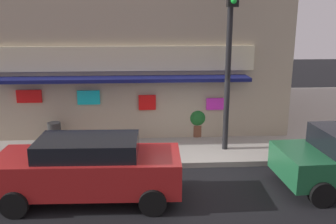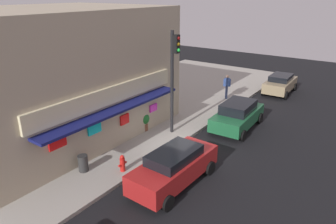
{
  "view_description": "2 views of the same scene",
  "coord_description": "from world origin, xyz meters",
  "px_view_note": "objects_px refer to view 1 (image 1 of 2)",
  "views": [
    {
      "loc": [
        -1.38,
        -10.3,
        4.46
      ],
      "look_at": [
        -0.66,
        1.97,
        1.26
      ],
      "focal_mm": 39.26,
      "sensor_mm": 36.0,
      "label": 1
    },
    {
      "loc": [
        -12.36,
        -8.28,
        7.75
      ],
      "look_at": [
        1.25,
        1.47,
        1.31
      ],
      "focal_mm": 33.59,
      "sensor_mm": 36.0,
      "label": 2
    }
  ],
  "objects_px": {
    "fire_hydrant": "(77,147)",
    "trash_can": "(55,133)",
    "traffic_light": "(230,39)",
    "parked_car_red": "(89,168)",
    "potted_plant_by_doorway": "(197,120)"
  },
  "relations": [
    {
      "from": "traffic_light",
      "to": "fire_hydrant",
      "type": "relative_size",
      "value": 7.22
    },
    {
      "from": "fire_hydrant",
      "to": "trash_can",
      "type": "relative_size",
      "value": 1.02
    },
    {
      "from": "potted_plant_by_doorway",
      "to": "parked_car_red",
      "type": "bearing_deg",
      "value": -126.65
    },
    {
      "from": "fire_hydrant",
      "to": "parked_car_red",
      "type": "height_order",
      "value": "parked_car_red"
    },
    {
      "from": "trash_can",
      "to": "potted_plant_by_doorway",
      "type": "relative_size",
      "value": 0.73
    },
    {
      "from": "fire_hydrant",
      "to": "potted_plant_by_doorway",
      "type": "bearing_deg",
      "value": 27.49
    },
    {
      "from": "fire_hydrant",
      "to": "potted_plant_by_doorway",
      "type": "xyz_separation_m",
      "value": [
        4.0,
        2.08,
        0.22
      ]
    },
    {
      "from": "traffic_light",
      "to": "fire_hydrant",
      "type": "height_order",
      "value": "traffic_light"
    },
    {
      "from": "parked_car_red",
      "to": "potted_plant_by_doorway",
      "type": "bearing_deg",
      "value": 53.35
    },
    {
      "from": "fire_hydrant",
      "to": "trash_can",
      "type": "xyz_separation_m",
      "value": [
        -1.03,
        1.43,
        0.0
      ]
    },
    {
      "from": "traffic_light",
      "to": "trash_can",
      "type": "xyz_separation_m",
      "value": [
        -5.78,
        0.91,
        -3.25
      ]
    },
    {
      "from": "potted_plant_by_doorway",
      "to": "parked_car_red",
      "type": "relative_size",
      "value": 0.23
    },
    {
      "from": "traffic_light",
      "to": "parked_car_red",
      "type": "xyz_separation_m",
      "value": [
        -4.03,
        -2.85,
        -2.96
      ]
    },
    {
      "from": "trash_can",
      "to": "fire_hydrant",
      "type": "bearing_deg",
      "value": -54.13
    },
    {
      "from": "traffic_light",
      "to": "trash_can",
      "type": "height_order",
      "value": "traffic_light"
    }
  ]
}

